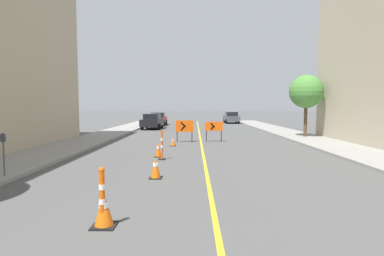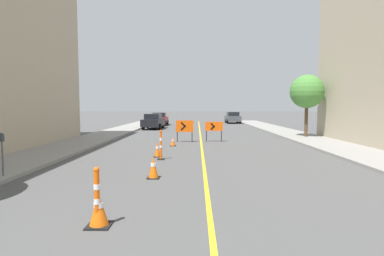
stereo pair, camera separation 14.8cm
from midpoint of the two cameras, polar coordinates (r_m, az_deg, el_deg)
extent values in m
cube|color=gold|center=(23.46, 1.34, -1.60)|extent=(0.12, 49.69, 0.01)
cube|color=gray|center=(24.55, -16.74, -1.38)|extent=(3.04, 49.69, 0.13)
cube|color=gray|center=(24.76, 19.25, -1.38)|extent=(3.04, 49.69, 0.13)
cube|color=black|center=(6.37, -17.05, -17.35)|extent=(0.46, 0.46, 0.03)
cone|color=orange|center=(6.26, -17.12, -14.50)|extent=(0.37, 0.37, 0.64)
cylinder|color=white|center=(6.23, -17.13, -13.83)|extent=(0.19, 0.19, 0.10)
cube|color=black|center=(9.94, -7.38, -9.38)|extent=(0.40, 0.40, 0.03)
cone|color=orange|center=(9.87, -7.40, -7.42)|extent=(0.32, 0.32, 0.67)
cylinder|color=white|center=(9.85, -7.40, -6.96)|extent=(0.17, 0.17, 0.11)
cube|color=black|center=(14.00, -6.75, -5.44)|extent=(0.35, 0.35, 0.03)
cone|color=orange|center=(13.94, -6.76, -4.04)|extent=(0.28, 0.28, 0.66)
cylinder|color=white|center=(13.93, -6.76, -3.72)|extent=(0.14, 0.14, 0.11)
cube|color=black|center=(17.78, -3.87, -3.39)|extent=(0.34, 0.34, 0.03)
cone|color=orange|center=(17.75, -3.87, -2.56)|extent=(0.27, 0.27, 0.49)
cylinder|color=white|center=(17.74, -3.87, -2.37)|extent=(0.14, 0.14, 0.08)
cube|color=black|center=(6.32, -17.30, -17.50)|extent=(0.34, 0.34, 0.04)
cylinder|color=#EF560C|center=(6.14, -17.41, -12.75)|extent=(0.11, 0.11, 1.06)
cylinder|color=white|center=(6.16, -17.40, -13.22)|extent=(0.12, 0.12, 0.11)
cylinder|color=white|center=(6.08, -17.46, -10.66)|extent=(0.12, 0.12, 0.11)
sphere|color=#EF560C|center=(6.01, -17.53, -7.63)|extent=(0.12, 0.12, 0.12)
cube|color=black|center=(13.29, -6.07, -5.93)|extent=(0.29, 0.29, 0.04)
cylinder|color=#EF560C|center=(13.20, -6.09, -3.30)|extent=(0.09, 0.09, 1.20)
cylinder|color=white|center=(13.20, -6.08, -3.55)|extent=(0.10, 0.10, 0.12)
cylinder|color=white|center=(13.17, -6.10, -2.16)|extent=(0.10, 0.10, 0.12)
sphere|color=#EF560C|center=(13.13, -6.11, -0.58)|extent=(0.10, 0.10, 0.10)
cube|color=#EF560C|center=(19.63, -1.65, 0.36)|extent=(1.15, 0.16, 0.76)
cube|color=black|center=(19.59, -1.91, 0.66)|extent=(0.36, 0.05, 0.36)
cube|color=black|center=(19.60, -1.91, 0.04)|extent=(0.36, 0.05, 0.36)
cylinder|color=black|center=(19.71, -3.07, -1.72)|extent=(0.06, 0.06, 0.67)
cylinder|color=black|center=(19.68, -0.22, -1.72)|extent=(0.06, 0.06, 0.67)
cube|color=#EF560C|center=(19.82, 3.97, 0.33)|extent=(1.16, 0.06, 0.60)
cube|color=black|center=(19.77, 3.73, 0.57)|extent=(0.30, 0.02, 0.30)
cube|color=black|center=(19.78, 3.73, 0.08)|extent=(0.30, 0.02, 0.30)
cylinder|color=black|center=(19.85, 2.54, -1.58)|extent=(0.06, 0.06, 0.73)
cylinder|color=black|center=(19.91, 5.39, -1.58)|extent=(0.06, 0.06, 0.73)
cube|color=black|center=(31.58, -7.66, 1.06)|extent=(2.04, 4.40, 0.72)
cube|color=black|center=(31.34, -7.73, 2.20)|extent=(1.64, 2.02, 0.55)
cylinder|color=black|center=(33.05, -8.79, 0.55)|extent=(0.26, 0.65, 0.64)
cylinder|color=black|center=(32.81, -5.85, 0.56)|extent=(0.26, 0.65, 0.64)
cylinder|color=black|center=(30.42, -9.60, 0.25)|extent=(0.26, 0.65, 0.64)
cylinder|color=black|center=(30.17, -6.40, 0.25)|extent=(0.26, 0.65, 0.64)
cube|color=maroon|center=(37.84, -6.51, 1.56)|extent=(1.80, 4.30, 0.72)
cube|color=black|center=(37.61, -6.56, 2.51)|extent=(1.53, 1.94, 0.55)
cylinder|color=black|center=(39.29, -7.51, 1.12)|extent=(0.22, 0.64, 0.64)
cylinder|color=black|center=(39.09, -5.03, 1.12)|extent=(0.22, 0.64, 0.64)
cylinder|color=black|center=(36.66, -8.09, 0.90)|extent=(0.22, 0.64, 0.64)
cylinder|color=black|center=(36.44, -5.43, 0.91)|extent=(0.22, 0.64, 0.64)
cube|color=#474C51|center=(42.70, 7.39, 1.84)|extent=(1.94, 4.36, 0.72)
cube|color=black|center=(42.47, 7.43, 2.68)|extent=(1.59, 1.99, 0.55)
cylinder|color=black|center=(43.95, 6.07, 1.44)|extent=(0.24, 0.65, 0.64)
cylinder|color=black|center=(44.15, 8.28, 1.43)|extent=(0.24, 0.65, 0.64)
cylinder|color=black|center=(41.30, 6.43, 1.27)|extent=(0.24, 0.65, 0.64)
cylinder|color=black|center=(41.51, 8.78, 1.26)|extent=(0.24, 0.65, 0.64)
cylinder|color=#4C4C51|center=(11.24, -32.52, -4.98)|extent=(0.05, 0.05, 1.10)
cube|color=#33383D|center=(11.16, -32.65, -1.63)|extent=(0.12, 0.10, 0.22)
sphere|color=#33383D|center=(11.15, -32.67, -1.07)|extent=(0.11, 0.11, 0.11)
cylinder|color=#4C3823|center=(23.57, 20.63, 1.39)|extent=(0.24, 0.24, 2.39)
sphere|color=#478438|center=(23.58, 20.76, 6.52)|extent=(2.44, 2.44, 2.44)
camera|label=1|loc=(0.07, -90.23, -0.02)|focal=28.00mm
camera|label=2|loc=(0.07, 89.77, 0.02)|focal=28.00mm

